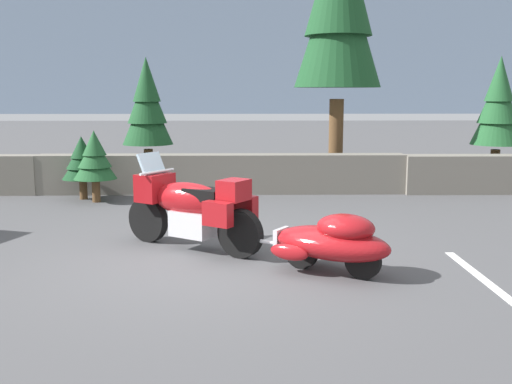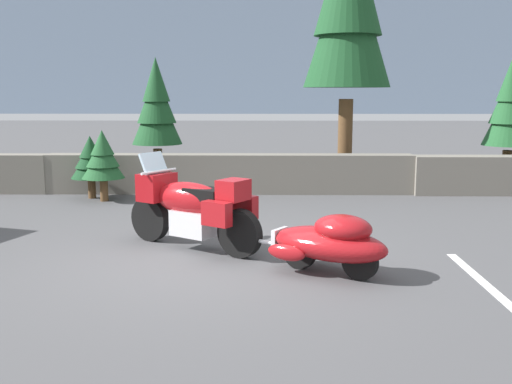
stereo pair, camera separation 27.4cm
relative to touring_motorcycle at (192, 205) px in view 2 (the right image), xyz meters
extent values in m
plane|color=#4C4C4F|center=(0.25, -0.58, -0.62)|extent=(80.00, 80.00, 0.00)
cube|color=slate|center=(0.25, 4.79, -0.19)|extent=(8.00, 0.50, 0.86)
cube|color=#7F93AD|center=(0.25, 94.75, 7.38)|extent=(240.00, 80.00, 16.00)
cylinder|color=black|center=(-0.68, 0.46, -0.29)|extent=(0.63, 0.48, 0.66)
cylinder|color=black|center=(0.69, -0.46, -0.29)|extent=(0.63, 0.48, 0.66)
cube|color=silver|center=(0.05, -0.03, -0.24)|extent=(0.74, 0.70, 0.36)
ellipsoid|color=maroon|center=(-0.04, 0.02, 0.09)|extent=(1.24, 1.03, 0.48)
cube|color=maroon|center=(-0.56, 0.37, 0.21)|extent=(0.59, 0.63, 0.40)
cube|color=#9EB7C6|center=(-0.60, 0.40, 0.54)|extent=(0.40, 0.47, 0.34)
cube|color=black|center=(0.21, -0.14, 0.19)|extent=(0.67, 0.61, 0.16)
cube|color=maroon|center=(0.61, -0.41, 0.29)|extent=(0.49, 0.51, 0.28)
cube|color=maroon|center=(0.40, -0.63, 0.01)|extent=(0.42, 0.36, 0.32)
cube|color=maroon|center=(0.73, -0.13, 0.01)|extent=(0.42, 0.36, 0.32)
cylinder|color=silver|center=(-0.51, 0.34, 0.44)|extent=(0.42, 0.60, 0.04)
cylinder|color=silver|center=(-0.64, 0.43, -0.04)|extent=(0.25, 0.20, 0.54)
cylinder|color=black|center=(1.47, -0.98, -0.40)|extent=(0.42, 0.33, 0.44)
cylinder|color=black|center=(2.15, -1.44, -0.40)|extent=(0.42, 0.33, 0.44)
ellipsoid|color=maroon|center=(1.81, -1.21, -0.24)|extent=(1.62, 1.40, 0.40)
ellipsoid|color=maroon|center=(1.96, -1.31, -0.02)|extent=(0.91, 0.87, 0.32)
cube|color=silver|center=(1.22, -0.82, -0.26)|extent=(0.23, 0.30, 0.24)
ellipsoid|color=maroon|center=(1.29, -1.25, -0.34)|extent=(0.51, 0.41, 0.20)
ellipsoid|color=maroon|center=(1.64, -0.72, -0.34)|extent=(0.51, 0.41, 0.20)
cylinder|color=silver|center=(0.90, -0.60, -0.35)|extent=(0.61, 0.43, 0.05)
cylinder|color=brown|center=(2.93, 5.96, 0.40)|extent=(0.34, 0.34, 2.04)
cone|color=#194723|center=(2.93, 5.96, 3.30)|extent=(2.02, 2.02, 3.23)
cylinder|color=brown|center=(-1.52, 5.94, -0.19)|extent=(0.21, 0.21, 0.87)
cone|color=#194723|center=(-1.52, 5.94, 1.05)|extent=(1.18, 1.18, 1.37)
cone|color=#194723|center=(-1.52, 5.94, 1.46)|extent=(0.92, 0.92, 1.20)
cone|color=#194723|center=(-1.52, 5.94, 1.88)|extent=(0.65, 0.65, 1.03)
cylinder|color=brown|center=(6.64, 5.64, -0.18)|extent=(0.21, 0.21, 0.87)
cone|color=#1E5128|center=(6.64, 5.64, 1.06)|extent=(1.18, 1.18, 1.38)
cone|color=#1E5128|center=(6.64, 5.64, 1.47)|extent=(0.92, 0.92, 1.21)
cone|color=#1E5128|center=(6.64, 5.64, 1.89)|extent=(0.65, 0.65, 1.04)
cylinder|color=brown|center=(-2.60, 4.10, -0.43)|extent=(0.16, 0.16, 0.38)
cone|color=#143D1E|center=(-2.60, 4.10, 0.11)|extent=(0.83, 0.83, 0.60)
cone|color=#143D1E|center=(-2.60, 4.10, 0.29)|extent=(0.64, 0.64, 0.52)
cone|color=#143D1E|center=(-2.60, 4.10, 0.47)|extent=(0.46, 0.46, 0.45)
cylinder|color=brown|center=(-2.25, 3.76, -0.41)|extent=(0.16, 0.16, 0.42)
cone|color=#1E5128|center=(-2.25, 3.76, 0.18)|extent=(0.86, 0.86, 0.66)
cone|color=#1E5128|center=(-2.25, 3.76, 0.38)|extent=(0.67, 0.67, 0.58)
cone|color=#1E5128|center=(-2.25, 3.76, 0.58)|extent=(0.47, 0.47, 0.50)
cube|color=silver|center=(3.58, -2.08, -0.62)|extent=(0.12, 3.60, 0.01)
camera|label=1|loc=(0.75, -8.32, 1.57)|focal=42.30mm
camera|label=2|loc=(1.02, -8.32, 1.57)|focal=42.30mm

